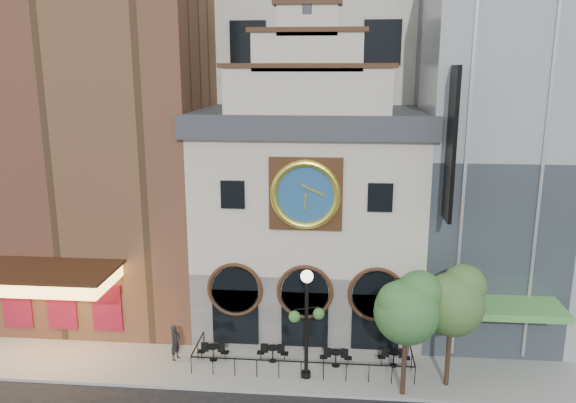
{
  "coord_description": "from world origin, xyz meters",
  "views": [
    {
      "loc": [
        1.53,
        -22.69,
        14.48
      ],
      "look_at": [
        -1.05,
        6.0,
        7.66
      ],
      "focal_mm": 35.0,
      "sensor_mm": 36.0,
      "label": 1
    }
  ],
  "objects_px": {
    "lamppost": "(307,312)",
    "bistro_0": "(213,352)",
    "tree_left": "(408,307)",
    "bistro_3": "(394,357)",
    "bistro_2": "(336,357)",
    "pedestrian": "(175,342)",
    "tree_right": "(453,299)",
    "bistro_1": "(273,353)"
  },
  "relations": [
    {
      "from": "lamppost",
      "to": "bistro_0",
      "type": "bearing_deg",
      "value": 144.78
    },
    {
      "from": "bistro_0",
      "to": "tree_left",
      "type": "xyz_separation_m",
      "value": [
        9.24,
        -2.15,
        3.76
      ]
    },
    {
      "from": "lamppost",
      "to": "bistro_3",
      "type": "bearing_deg",
      "value": -2.57
    },
    {
      "from": "bistro_2",
      "to": "pedestrian",
      "type": "height_order",
      "value": "pedestrian"
    },
    {
      "from": "lamppost",
      "to": "tree_left",
      "type": "distance_m",
      "value": 4.67
    },
    {
      "from": "bistro_3",
      "to": "bistro_0",
      "type": "bearing_deg",
      "value": -178.45
    },
    {
      "from": "pedestrian",
      "to": "tree_right",
      "type": "bearing_deg",
      "value": -77.03
    },
    {
      "from": "bistro_1",
      "to": "lamppost",
      "type": "distance_m",
      "value": 3.63
    },
    {
      "from": "bistro_0",
      "to": "lamppost",
      "type": "distance_m",
      "value": 5.69
    },
    {
      "from": "tree_left",
      "to": "pedestrian",
      "type": "bearing_deg",
      "value": 169.41
    },
    {
      "from": "pedestrian",
      "to": "tree_left",
      "type": "relative_size",
      "value": 0.32
    },
    {
      "from": "lamppost",
      "to": "tree_right",
      "type": "height_order",
      "value": "tree_right"
    },
    {
      "from": "pedestrian",
      "to": "bistro_1",
      "type": "bearing_deg",
      "value": -69.57
    },
    {
      "from": "bistro_1",
      "to": "pedestrian",
      "type": "height_order",
      "value": "pedestrian"
    },
    {
      "from": "bistro_1",
      "to": "tree_right",
      "type": "height_order",
      "value": "tree_right"
    },
    {
      "from": "bistro_0",
      "to": "bistro_2",
      "type": "bearing_deg",
      "value": -0.16
    },
    {
      "from": "bistro_3",
      "to": "lamppost",
      "type": "bearing_deg",
      "value": -161.37
    },
    {
      "from": "bistro_0",
      "to": "tree_right",
      "type": "distance_m",
      "value": 12.02
    },
    {
      "from": "tree_left",
      "to": "bistro_0",
      "type": "bearing_deg",
      "value": 166.9
    },
    {
      "from": "bistro_0",
      "to": "tree_left",
      "type": "bearing_deg",
      "value": -13.1
    },
    {
      "from": "bistro_0",
      "to": "pedestrian",
      "type": "height_order",
      "value": "pedestrian"
    },
    {
      "from": "bistro_0",
      "to": "lamppost",
      "type": "bearing_deg",
      "value": -14.03
    },
    {
      "from": "bistro_3",
      "to": "tree_right",
      "type": "bearing_deg",
      "value": -31.86
    },
    {
      "from": "bistro_1",
      "to": "pedestrian",
      "type": "distance_m",
      "value": 4.93
    },
    {
      "from": "bistro_1",
      "to": "pedestrian",
      "type": "relative_size",
      "value": 0.86
    },
    {
      "from": "bistro_1",
      "to": "bistro_3",
      "type": "bearing_deg",
      "value": 0.89
    },
    {
      "from": "bistro_3",
      "to": "tree_left",
      "type": "distance_m",
      "value": 4.46
    },
    {
      "from": "pedestrian",
      "to": "tree_left",
      "type": "height_order",
      "value": "tree_left"
    },
    {
      "from": "tree_left",
      "to": "tree_right",
      "type": "xyz_separation_m",
      "value": [
        2.11,
        0.94,
        0.02
      ]
    },
    {
      "from": "bistro_1",
      "to": "lamppost",
      "type": "bearing_deg",
      "value": -37.21
    },
    {
      "from": "bistro_2",
      "to": "bistro_0",
      "type": "bearing_deg",
      "value": 179.84
    },
    {
      "from": "bistro_3",
      "to": "pedestrian",
      "type": "relative_size",
      "value": 0.86
    },
    {
      "from": "bistro_0",
      "to": "pedestrian",
      "type": "relative_size",
      "value": 0.86
    },
    {
      "from": "bistro_1",
      "to": "lamppost",
      "type": "relative_size",
      "value": 0.29
    },
    {
      "from": "bistro_0",
      "to": "pedestrian",
      "type": "distance_m",
      "value": 1.96
    },
    {
      "from": "bistro_3",
      "to": "tree_left",
      "type": "height_order",
      "value": "tree_left"
    },
    {
      "from": "lamppost",
      "to": "bistro_1",
      "type": "bearing_deg",
      "value": 121.59
    },
    {
      "from": "tree_left",
      "to": "tree_right",
      "type": "height_order",
      "value": "tree_right"
    },
    {
      "from": "bistro_3",
      "to": "lamppost",
      "type": "relative_size",
      "value": 0.29
    },
    {
      "from": "bistro_1",
      "to": "bistro_2",
      "type": "relative_size",
      "value": 1.0
    },
    {
      "from": "bistro_3",
      "to": "lamppost",
      "type": "xyz_separation_m",
      "value": [
        -4.25,
        -1.43,
        2.87
      ]
    },
    {
      "from": "bistro_0",
      "to": "bistro_1",
      "type": "xyz_separation_m",
      "value": [
        3.0,
        0.15,
        0.0
      ]
    }
  ]
}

